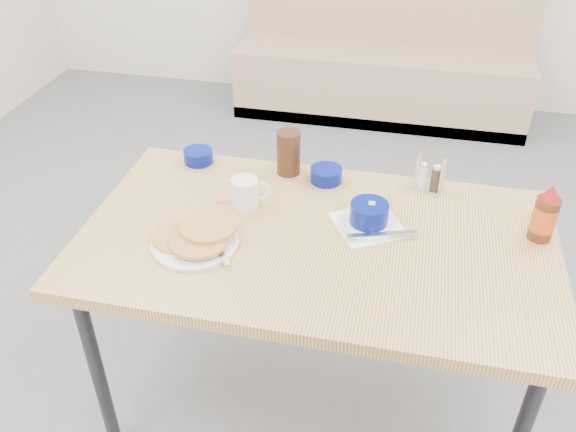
% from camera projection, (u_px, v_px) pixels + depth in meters
% --- Properties ---
extents(booth_bench, '(1.90, 0.56, 1.22)m').
position_uv_depth(booth_bench, '(383.00, 61.00, 4.06)').
color(booth_bench, tan).
rests_on(booth_bench, ground).
extents(dining_table, '(1.40, 0.80, 0.76)m').
position_uv_depth(dining_table, '(316.00, 253.00, 1.84)').
color(dining_table, tan).
rests_on(dining_table, ground).
extents(pancake_plate, '(0.26, 0.25, 0.05)m').
position_uv_depth(pancake_plate, '(195.00, 238.00, 1.76)').
color(pancake_plate, white).
rests_on(pancake_plate, dining_table).
extents(coffee_mug, '(0.12, 0.08, 0.10)m').
position_uv_depth(coffee_mug, '(246.00, 192.00, 1.91)').
color(coffee_mug, white).
rests_on(coffee_mug, dining_table).
extents(grits_setting, '(0.28, 0.26, 0.08)m').
position_uv_depth(grits_setting, '(369.00, 217.00, 1.82)').
color(grits_setting, white).
rests_on(grits_setting, dining_table).
extents(creamer_bowl, '(0.10, 0.10, 0.05)m').
position_uv_depth(creamer_bowl, '(198.00, 156.00, 2.14)').
color(creamer_bowl, '#041068').
rests_on(creamer_bowl, dining_table).
extents(butter_bowl, '(0.11, 0.11, 0.05)m').
position_uv_depth(butter_bowl, '(326.00, 175.00, 2.04)').
color(butter_bowl, '#041068').
rests_on(butter_bowl, dining_table).
extents(amber_tumbler, '(0.10, 0.10, 0.15)m').
position_uv_depth(amber_tumbler, '(289.00, 153.00, 2.06)').
color(amber_tumbler, '#341C10').
rests_on(amber_tumbler, dining_table).
extents(condiment_caddy, '(0.10, 0.07, 0.11)m').
position_uv_depth(condiment_caddy, '(429.00, 178.00, 1.99)').
color(condiment_caddy, silver).
rests_on(condiment_caddy, dining_table).
extents(syrup_bottle, '(0.07, 0.07, 0.18)m').
position_uv_depth(syrup_bottle, '(545.00, 216.00, 1.75)').
color(syrup_bottle, '#47230F').
rests_on(syrup_bottle, dining_table).
extents(sugar_wrapper, '(0.04, 0.02, 0.00)m').
position_uv_depth(sugar_wrapper, '(223.00, 202.00, 1.95)').
color(sugar_wrapper, '#D04556').
rests_on(sugar_wrapper, dining_table).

